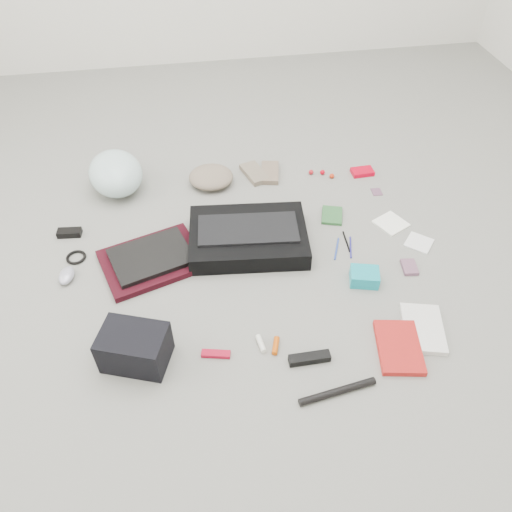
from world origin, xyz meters
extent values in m
plane|color=slate|center=(0.00, 0.00, 0.00)|extent=(4.00, 4.00, 0.00)
cube|color=black|center=(-0.01, 0.13, 0.04)|extent=(0.53, 0.40, 0.08)
cube|color=black|center=(-0.01, 0.13, 0.09)|extent=(0.43, 0.23, 0.01)
cube|color=black|center=(-0.42, 0.08, 0.01)|extent=(0.47, 0.40, 0.03)
cube|color=black|center=(-0.42, 0.08, 0.04)|extent=(0.37, 0.31, 0.02)
ellipsoid|color=#CCEFEE|center=(-0.57, 0.62, 0.09)|extent=(0.32, 0.36, 0.19)
ellipsoid|color=gray|center=(-0.12, 0.59, 0.04)|extent=(0.26, 0.25, 0.08)
cube|color=#7D6E5C|center=(0.10, 0.62, 0.01)|extent=(0.14, 0.19, 0.03)
cube|color=#7E6A57|center=(0.17, 0.61, 0.01)|extent=(0.12, 0.19, 0.03)
cube|color=black|center=(-0.78, 0.31, 0.01)|extent=(0.11, 0.06, 0.03)
torus|color=black|center=(-0.74, 0.16, 0.01)|extent=(0.11, 0.11, 0.01)
ellipsoid|color=#A3A2B6|center=(-0.76, 0.05, 0.02)|extent=(0.07, 0.11, 0.04)
cube|color=black|center=(-0.48, -0.39, 0.07)|extent=(0.26, 0.22, 0.14)
cube|color=maroon|center=(-0.21, -0.41, 0.01)|extent=(0.11, 0.05, 0.02)
cylinder|color=silver|center=(-0.05, -0.40, 0.01)|extent=(0.03, 0.07, 0.02)
cylinder|color=#BF4907|center=(0.00, -0.42, 0.01)|extent=(0.04, 0.07, 0.02)
cube|color=black|center=(0.10, -0.49, 0.01)|extent=(0.15, 0.04, 0.03)
cylinder|color=black|center=(0.17, -0.63, 0.01)|extent=(0.27, 0.06, 0.03)
cube|color=red|center=(0.43, -0.50, 0.01)|extent=(0.19, 0.25, 0.02)
cube|color=silver|center=(0.54, -0.43, 0.01)|extent=(0.19, 0.24, 0.02)
cube|color=#285A2C|center=(0.39, 0.24, 0.01)|extent=(0.12, 0.14, 0.01)
cylinder|color=#243F9C|center=(0.35, 0.03, 0.00)|extent=(0.06, 0.13, 0.01)
cylinder|color=black|center=(0.41, 0.07, 0.00)|extent=(0.02, 0.13, 0.01)
cylinder|color=navy|center=(0.42, 0.03, 0.00)|extent=(0.04, 0.13, 0.01)
cube|color=#15A5B7|center=(0.41, -0.16, 0.03)|extent=(0.13, 0.11, 0.06)
cube|color=#7E526A|center=(0.62, -0.13, 0.01)|extent=(0.07, 0.09, 0.02)
cube|color=white|center=(0.64, 0.15, 0.00)|extent=(0.16, 0.16, 0.01)
cube|color=silver|center=(0.72, 0.01, 0.00)|extent=(0.15, 0.15, 0.01)
sphere|color=#B0141D|center=(0.38, 0.58, 0.01)|extent=(0.03, 0.03, 0.02)
sphere|color=#C30011|center=(0.44, 0.57, 0.01)|extent=(0.03, 0.03, 0.02)
sphere|color=#B72A0E|center=(0.47, 0.53, 0.01)|extent=(0.03, 0.03, 0.02)
cube|color=red|center=(0.64, 0.54, 0.01)|extent=(0.11, 0.07, 0.02)
cube|color=#724863|center=(0.66, 0.38, 0.00)|extent=(0.05, 0.06, 0.00)
camera|label=1|loc=(-0.24, -1.42, 1.48)|focal=35.00mm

